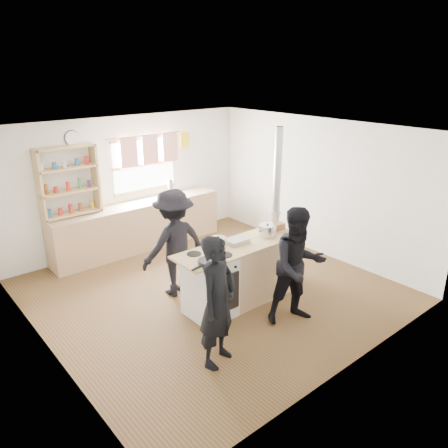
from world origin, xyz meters
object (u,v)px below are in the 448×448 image
(stockpot_counter, at_px, (267,230))
(cooking_island, at_px, (241,273))
(person_far, at_px, (174,243))
(bread_board, at_px, (278,228))
(roast_tray, at_px, (237,241))
(person_near_left, at_px, (218,302))
(flue_heater, at_px, (275,242))
(person_near_right, at_px, (298,266))
(skillet_greens, at_px, (209,262))
(stockpot_stove, at_px, (218,243))
(thermos, at_px, (171,188))

(stockpot_counter, bearing_deg, cooking_island, 177.77)
(person_far, bearing_deg, bread_board, 147.82)
(cooking_island, height_order, bread_board, bread_board)
(roast_tray, height_order, bread_board, bread_board)
(stockpot_counter, height_order, person_near_left, person_near_left)
(roast_tray, xyz_separation_m, flue_heater, (0.97, 0.16, -0.33))
(person_near_right, bearing_deg, stockpot_counter, 94.18)
(skillet_greens, height_order, flue_heater, flue_heater)
(flue_heater, bearing_deg, person_near_left, -152.16)
(cooking_island, relative_size, bread_board, 6.63)
(flue_heater, relative_size, person_far, 1.50)
(bread_board, relative_size, person_near_left, 0.18)
(skillet_greens, height_order, stockpot_stove, stockpot_stove)
(flue_heater, bearing_deg, skillet_greens, -165.51)
(roast_tray, xyz_separation_m, stockpot_counter, (0.54, -0.08, 0.05))
(person_near_right, bearing_deg, person_near_left, -158.07)
(stockpot_counter, height_order, person_near_right, person_near_right)
(stockpot_counter, bearing_deg, skillet_greens, -171.38)
(stockpot_stove, bearing_deg, cooking_island, -17.80)
(roast_tray, distance_m, person_far, 0.98)
(skillet_greens, relative_size, person_near_right, 0.20)
(person_near_left, bearing_deg, person_far, 51.44)
(cooking_island, bearing_deg, person_near_right, -74.96)
(thermos, xyz_separation_m, bread_board, (0.17, -2.74, -0.09))
(stockpot_stove, distance_m, person_near_right, 1.15)
(thermos, height_order, flue_heater, flue_heater)
(person_near_right, bearing_deg, stockpot_stove, 142.10)
(person_near_right, bearing_deg, thermos, 105.59)
(thermos, bearing_deg, bread_board, -86.51)
(person_near_left, relative_size, person_near_right, 0.98)
(cooking_island, bearing_deg, flue_heater, 13.81)
(flue_heater, bearing_deg, cooking_island, -166.19)
(cooking_island, bearing_deg, stockpot_counter, -2.23)
(stockpot_counter, xyz_separation_m, person_near_right, (-0.26, -0.85, -0.20))
(roast_tray, relative_size, person_near_right, 0.20)
(stockpot_counter, xyz_separation_m, bread_board, (0.28, 0.05, -0.04))
(stockpot_stove, relative_size, person_near_left, 0.13)
(cooking_island, height_order, roast_tray, roast_tray)
(cooking_island, relative_size, stockpot_stove, 9.08)
(roast_tray, xyz_separation_m, person_near_right, (0.27, -0.93, -0.15))
(stockpot_counter, xyz_separation_m, person_far, (-1.10, 0.88, -0.19))
(thermos, bearing_deg, stockpot_counter, -92.25)
(roast_tray, bearing_deg, person_far, 125.16)
(stockpot_stove, xyz_separation_m, bread_board, (1.12, -0.08, -0.03))
(stockpot_counter, bearing_deg, person_far, 141.35)
(thermos, distance_m, stockpot_stove, 2.82)
(person_near_left, xyz_separation_m, person_near_right, (1.40, 0.01, 0.02))
(skillet_greens, height_order, person_near_left, person_near_left)
(thermos, xyz_separation_m, person_near_left, (-1.77, -3.65, -0.26))
(stockpot_stove, xyz_separation_m, person_near_right, (0.58, -0.98, -0.19))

